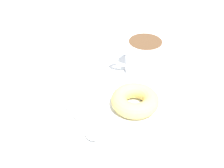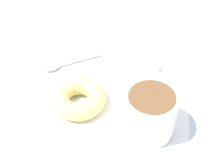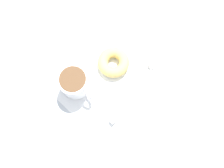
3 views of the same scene
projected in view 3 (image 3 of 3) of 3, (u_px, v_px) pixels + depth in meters
ground_plane at (119, 89)px, 81.93cm from camera, size 120.00×120.00×2.00cm
napkin at (112, 86)px, 81.01cm from camera, size 30.91×30.91×0.30cm
coffee_cup at (75, 83)px, 76.61cm from camera, size 9.18×12.41×8.38cm
donut at (114, 62)px, 81.02cm from camera, size 10.38×10.38×3.44cm
spoon at (151, 70)px, 81.77cm from camera, size 12.25×8.58×0.90cm
sugar_cube at (113, 121)px, 77.21cm from camera, size 1.67×1.67×1.67cm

